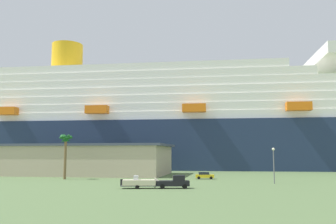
{
  "coord_description": "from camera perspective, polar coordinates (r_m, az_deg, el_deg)",
  "views": [
    {
      "loc": [
        13.58,
        -72.24,
        5.92
      ],
      "look_at": [
        -7.5,
        33.98,
        18.43
      ],
      "focal_mm": 38.4,
      "sensor_mm": 36.0,
      "label": 1
    }
  ],
  "objects": [
    {
      "name": "palm_tree",
      "position": [
        87.32,
        -15.94,
        -4.81
      ],
      "size": [
        3.09,
        3.04,
        10.37
      ],
      "color": "brown",
      "rests_on": "ground_plane"
    },
    {
      "name": "parked_car_yellow_taxi",
      "position": [
        85.1,
        5.81,
        -9.98
      ],
      "size": [
        4.49,
        2.59,
        1.58
      ],
      "color": "yellow",
      "rests_on": "ground_plane"
    },
    {
      "name": "street_lamp",
      "position": [
        74.31,
        16.42,
        -7.29
      ],
      "size": [
        0.56,
        0.56,
        7.03
      ],
      "color": "slate",
      "rests_on": "ground_plane"
    },
    {
      "name": "terminal_building",
      "position": [
        106.26,
        -14.92,
        -7.27
      ],
      "size": [
        55.97,
        25.46,
        8.44
      ],
      "color": "#B7A88C",
      "rests_on": "ground_plane"
    },
    {
      "name": "cruise_ship",
      "position": [
        142.42,
        -1.74,
        -2.43
      ],
      "size": [
        292.43,
        52.19,
        57.54
      ],
      "color": "#1E2D4C",
      "rests_on": "ground_plane"
    },
    {
      "name": "ground_plane",
      "position": [
        103.3,
        3.71,
        -9.86
      ],
      "size": [
        600.0,
        600.0,
        0.0
      ],
      "primitive_type": "plane",
      "color": "#567042"
    },
    {
      "name": "pickup_truck",
      "position": [
        62.4,
        1.01,
        -11.07
      ],
      "size": [
        5.9,
        3.24,
        2.2
      ],
      "color": "black",
      "rests_on": "ground_plane"
    },
    {
      "name": "small_boat_on_trailer",
      "position": [
        62.39,
        -3.94,
        -11.13
      ],
      "size": [
        7.74,
        3.36,
        2.15
      ],
      "color": "#595960",
      "rests_on": "ground_plane"
    },
    {
      "name": "parked_car_blue_suv",
      "position": [
        96.79,
        -11.61,
        -9.47
      ],
      "size": [
        4.77,
        2.14,
        1.58
      ],
      "color": "#264C99",
      "rests_on": "ground_plane"
    }
  ]
}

